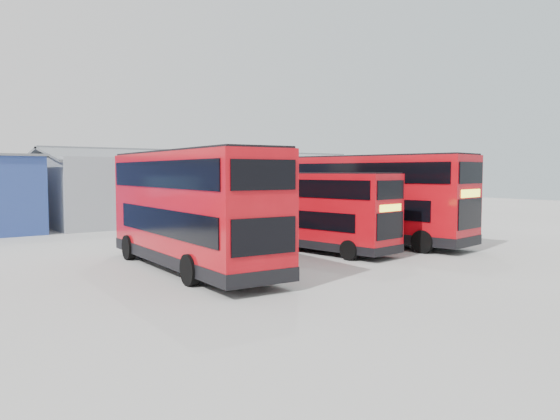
{
  "coord_description": "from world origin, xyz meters",
  "views": [
    {
      "loc": [
        -17.19,
        -22.19,
        3.99
      ],
      "look_at": [
        -0.77,
        -0.67,
        2.1
      ],
      "focal_mm": 35.0,
      "sensor_mm": 36.0,
      "label": 1
    }
  ],
  "objects_px": {
    "maintenance_shed": "(218,187)",
    "single_decker_blue": "(340,205)",
    "double_decker_left": "(191,211)",
    "double_decker_centre": "(312,212)",
    "double_decker_right": "(371,200)"
  },
  "relations": [
    {
      "from": "single_decker_blue",
      "to": "double_decker_left",
      "type": "bearing_deg",
      "value": 22.97
    },
    {
      "from": "maintenance_shed",
      "to": "single_decker_blue",
      "type": "height_order",
      "value": "maintenance_shed"
    },
    {
      "from": "maintenance_shed",
      "to": "double_decker_centre",
      "type": "relative_size",
      "value": 3.18
    },
    {
      "from": "single_decker_blue",
      "to": "maintenance_shed",
      "type": "bearing_deg",
      "value": -87.36
    },
    {
      "from": "maintenance_shed",
      "to": "double_decker_left",
      "type": "distance_m",
      "value": 26.88
    },
    {
      "from": "double_decker_centre",
      "to": "double_decker_right",
      "type": "bearing_deg",
      "value": -4.72
    },
    {
      "from": "double_decker_centre",
      "to": "single_decker_blue",
      "type": "bearing_deg",
      "value": 32.64
    },
    {
      "from": "double_decker_centre",
      "to": "double_decker_right",
      "type": "distance_m",
      "value": 4.43
    },
    {
      "from": "double_decker_left",
      "to": "double_decker_centre",
      "type": "height_order",
      "value": "double_decker_left"
    },
    {
      "from": "maintenance_shed",
      "to": "double_decker_right",
      "type": "xyz_separation_m",
      "value": [
        -2.81,
        -21.17,
        -0.16
      ]
    },
    {
      "from": "maintenance_shed",
      "to": "double_decker_left",
      "type": "xyz_separation_m",
      "value": [
        -14.72,
        -22.49,
        -0.19
      ]
    },
    {
      "from": "double_decker_left",
      "to": "maintenance_shed",
      "type": "bearing_deg",
      "value": -118.95
    },
    {
      "from": "double_decker_left",
      "to": "single_decker_blue",
      "type": "distance_m",
      "value": 18.54
    },
    {
      "from": "double_decker_left",
      "to": "double_decker_right",
      "type": "xyz_separation_m",
      "value": [
        11.91,
        1.32,
        0.03
      ]
    },
    {
      "from": "double_decker_centre",
      "to": "double_decker_right",
      "type": "relative_size",
      "value": 0.81
    }
  ]
}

